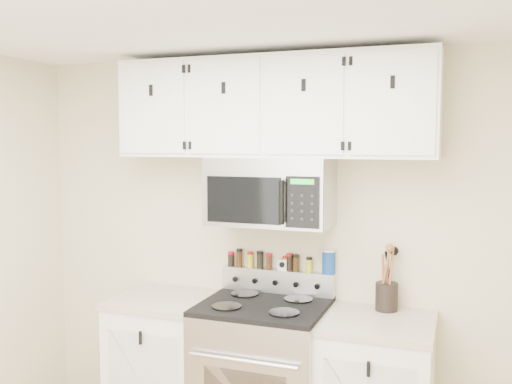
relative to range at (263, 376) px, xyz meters
The scene contains 17 objects.
back_wall 0.83m from the range, 90.00° to the left, with size 3.50×0.01×2.50m, color beige.
range is the anchor object (origin of this frame).
base_cabinet_left 0.69m from the range, behind, with size 0.64×0.62×0.92m.
microwave 1.15m from the range, 89.77° to the left, with size 0.76×0.44×0.42m.
upper_cabinets 1.67m from the range, 90.00° to the left, with size 2.00×0.35×0.62m.
utensil_crock 0.92m from the range, 16.89° to the left, with size 0.13×0.13×0.39m.
kitchen_timer 0.71m from the range, 82.46° to the left, with size 0.06×0.05×0.07m, color silver.
salt_canister 0.82m from the range, 39.70° to the left, with size 0.08×0.08×0.15m.
spice_jar_0 0.79m from the range, 139.58° to the left, with size 0.05×0.05×0.10m.
spice_jar_1 0.78m from the range, 133.84° to the left, with size 0.04×0.04×0.12m.
spice_jar_2 0.75m from the range, 124.44° to the left, with size 0.04×0.04×0.10m.
spice_jar_3 0.74m from the range, 113.73° to the left, with size 0.05×0.05×0.11m.
spice_jar_4 0.73m from the range, 102.21° to the left, with size 0.04×0.04×0.10m.
spice_jar_5 0.72m from the range, 79.26° to the left, with size 0.04×0.04×0.09m.
spice_jar_6 0.73m from the range, 74.08° to the left, with size 0.04×0.04×0.11m.
spice_jar_7 0.74m from the range, 66.43° to the left, with size 0.04×0.04×0.11m.
spice_jar_8 0.75m from the range, 53.05° to the left, with size 0.04×0.04×0.10m.
Camera 1 is at (1.13, -1.79, 1.95)m, focal length 40.00 mm.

